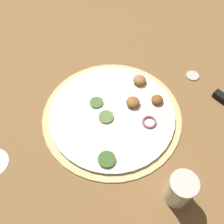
# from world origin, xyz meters

# --- Properties ---
(ground_plane) EXTENTS (3.00, 3.00, 0.00)m
(ground_plane) POSITION_xyz_m (0.00, 0.00, 0.00)
(ground_plane) COLOR brown
(pizza) EXTENTS (0.35, 0.35, 0.03)m
(pizza) POSITION_xyz_m (-0.00, -0.00, 0.01)
(pizza) COLOR #D6B77A
(pizza) RESTS_ON ground_plane
(spice_jar) EXTENTS (0.06, 0.06, 0.09)m
(spice_jar) POSITION_xyz_m (-0.07, 0.24, 0.04)
(spice_jar) COLOR silver
(spice_jar) RESTS_ON ground_plane
(loose_cap) EXTENTS (0.04, 0.04, 0.01)m
(loose_cap) POSITION_xyz_m (-0.26, -0.06, 0.00)
(loose_cap) COLOR beige
(loose_cap) RESTS_ON ground_plane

